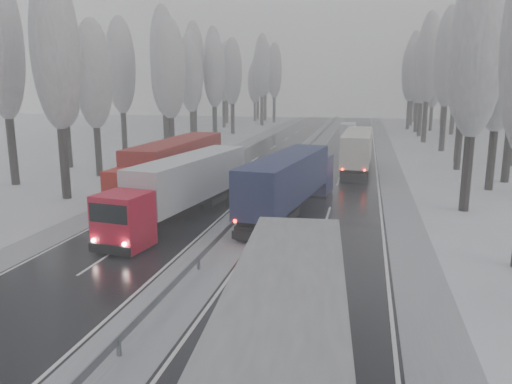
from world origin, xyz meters
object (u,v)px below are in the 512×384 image
at_px(truck_blue_box, 291,179).
at_px(truck_red_red, 172,166).
at_px(box_truck_distant, 348,131).
at_px(truck_red_white, 184,184).
at_px(truck_grey_tarp, 285,354).
at_px(truck_cream_box, 358,148).

bearing_deg(truck_blue_box, truck_red_red, 172.72).
xyz_separation_m(box_truck_distant, truck_red_white, (-8.64, -52.43, 0.98)).
xyz_separation_m(truck_grey_tarp, truck_red_white, (-9.82, 19.56, -0.13)).
distance_m(truck_cream_box, truck_red_red, 21.28).
height_order(truck_blue_box, truck_red_white, truck_blue_box).
height_order(box_truck_distant, truck_red_red, truck_red_red).
relative_size(truck_red_white, truck_red_red, 0.91).
distance_m(truck_blue_box, truck_cream_box, 19.30).
distance_m(truck_blue_box, truck_red_white, 7.26).
xyz_separation_m(truck_blue_box, box_truck_distant, (2.01, 49.48, -1.04)).
distance_m(truck_cream_box, box_truck_distant, 30.70).
bearing_deg(truck_red_white, box_truck_distant, 88.52).
bearing_deg(truck_red_red, truck_cream_box, 50.85).
relative_size(box_truck_distant, truck_red_red, 0.42).
relative_size(truck_grey_tarp, truck_red_white, 1.06).
relative_size(box_truck_distant, truck_red_white, 0.46).
bearing_deg(box_truck_distant, truck_blue_box, -92.24).
bearing_deg(box_truck_distant, truck_cream_box, -86.05).
distance_m(box_truck_distant, truck_red_white, 53.15).
relative_size(truck_cream_box, box_truck_distant, 2.24).
xyz_separation_m(truck_blue_box, truck_red_white, (-6.63, -2.96, -0.07)).
height_order(box_truck_distant, truck_red_white, truck_red_white).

